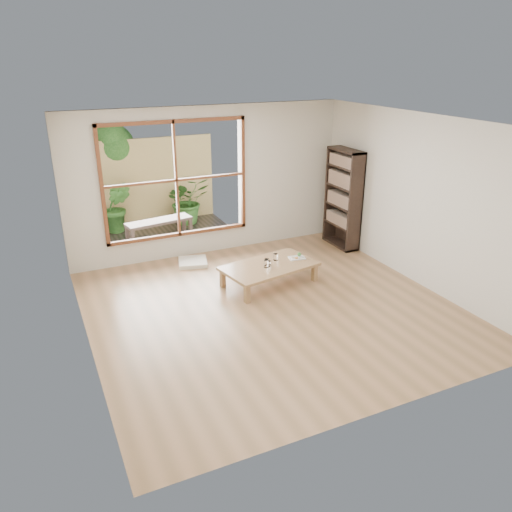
{
  "coord_description": "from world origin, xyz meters",
  "views": [
    {
      "loc": [
        -2.87,
        -5.69,
        3.4
      ],
      "look_at": [
        0.07,
        0.64,
        0.55
      ],
      "focal_mm": 35.0,
      "sensor_mm": 36.0,
      "label": 1
    }
  ],
  "objects_px": {
    "bookshelf": "(343,199)",
    "food_tray": "(297,257)",
    "low_table": "(269,267)",
    "garden_bench": "(159,223)"
  },
  "relations": [
    {
      "from": "garden_bench",
      "to": "food_tray",
      "type": "bearing_deg",
      "value": -67.36
    },
    {
      "from": "bookshelf",
      "to": "food_tray",
      "type": "distance_m",
      "value": 1.81
    },
    {
      "from": "low_table",
      "to": "food_tray",
      "type": "relative_size",
      "value": 5.74
    },
    {
      "from": "bookshelf",
      "to": "garden_bench",
      "type": "xyz_separation_m",
      "value": [
        -3.06,
        1.66,
        -0.54
      ]
    },
    {
      "from": "garden_bench",
      "to": "bookshelf",
      "type": "bearing_deg",
      "value": -37.83
    },
    {
      "from": "low_table",
      "to": "garden_bench",
      "type": "relative_size",
      "value": 1.21
    },
    {
      "from": "food_tray",
      "to": "garden_bench",
      "type": "relative_size",
      "value": 0.21
    },
    {
      "from": "low_table",
      "to": "garden_bench",
      "type": "height_order",
      "value": "garden_bench"
    },
    {
      "from": "bookshelf",
      "to": "food_tray",
      "type": "xyz_separation_m",
      "value": [
        -1.46,
        -0.91,
        -0.57
      ]
    },
    {
      "from": "low_table",
      "to": "bookshelf",
      "type": "distance_m",
      "value": 2.3
    }
  ]
}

